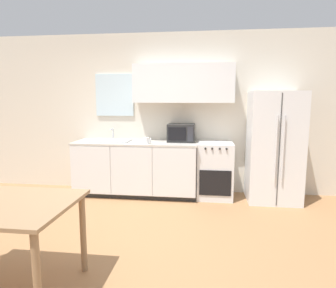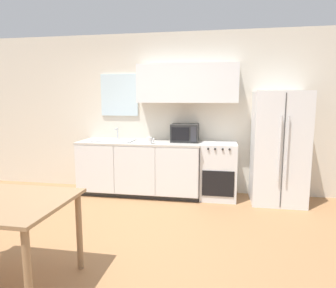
{
  "view_description": "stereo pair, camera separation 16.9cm",
  "coord_description": "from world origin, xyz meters",
  "px_view_note": "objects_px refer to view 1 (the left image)",
  "views": [
    {
      "loc": [
        0.88,
        -3.09,
        1.59
      ],
      "look_at": [
        0.42,
        0.51,
        1.05
      ],
      "focal_mm": 32.0,
      "sensor_mm": 36.0,
      "label": 1
    },
    {
      "loc": [
        1.05,
        -3.07,
        1.59
      ],
      "look_at": [
        0.42,
        0.51,
        1.05
      ],
      "focal_mm": 32.0,
      "sensor_mm": 36.0,
      "label": 2
    }
  ],
  "objects_px": {
    "oven_range": "(215,170)",
    "coffee_mug": "(147,141)",
    "dining_table": "(0,215)",
    "refrigerator": "(274,147)",
    "microwave": "(181,133)"
  },
  "relations": [
    {
      "from": "oven_range",
      "to": "coffee_mug",
      "type": "xyz_separation_m",
      "value": [
        -1.07,
        -0.25,
        0.5
      ]
    },
    {
      "from": "oven_range",
      "to": "coffee_mug",
      "type": "bearing_deg",
      "value": -167.0
    },
    {
      "from": "oven_range",
      "to": "coffee_mug",
      "type": "distance_m",
      "value": 1.21
    },
    {
      "from": "coffee_mug",
      "to": "dining_table",
      "type": "distance_m",
      "value": 2.58
    },
    {
      "from": "coffee_mug",
      "to": "dining_table",
      "type": "height_order",
      "value": "coffee_mug"
    },
    {
      "from": "refrigerator",
      "to": "microwave",
      "type": "relative_size",
      "value": 3.89
    },
    {
      "from": "microwave",
      "to": "coffee_mug",
      "type": "xyz_separation_m",
      "value": [
        -0.51,
        -0.33,
        -0.09
      ]
    },
    {
      "from": "refrigerator",
      "to": "microwave",
      "type": "height_order",
      "value": "refrigerator"
    },
    {
      "from": "microwave",
      "to": "dining_table",
      "type": "xyz_separation_m",
      "value": [
        -1.23,
        -2.8,
        -0.38
      ]
    },
    {
      "from": "refrigerator",
      "to": "coffee_mug",
      "type": "height_order",
      "value": "refrigerator"
    },
    {
      "from": "oven_range",
      "to": "microwave",
      "type": "bearing_deg",
      "value": 171.42
    },
    {
      "from": "microwave",
      "to": "dining_table",
      "type": "bearing_deg",
      "value": -113.7
    },
    {
      "from": "microwave",
      "to": "oven_range",
      "type": "bearing_deg",
      "value": -8.58
    },
    {
      "from": "refrigerator",
      "to": "coffee_mug",
      "type": "bearing_deg",
      "value": -173.97
    },
    {
      "from": "coffee_mug",
      "to": "refrigerator",
      "type": "bearing_deg",
      "value": 6.03
    }
  ]
}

